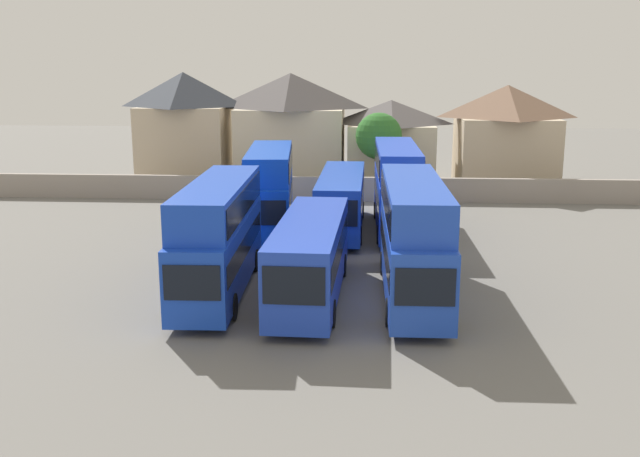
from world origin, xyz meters
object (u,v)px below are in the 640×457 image
at_px(house_terrace_left, 185,127).
at_px(bus_4, 270,185).
at_px(house_terrace_centre, 291,128).
at_px(bus_6, 397,183).
at_px(house_terrace_far_right, 506,135).
at_px(tree_left_of_lot, 379,137).
at_px(bus_2, 310,254).
at_px(house_terrace_right, 391,142).
at_px(bus_5, 342,198).
at_px(bus_3, 413,233).
at_px(bus_1, 219,231).

bearing_deg(house_terrace_left, bus_4, -61.51).
bearing_deg(house_terrace_centre, bus_6, -64.91).
xyz_separation_m(bus_4, house_terrace_centre, (-0.65, 18.44, 1.93)).
bearing_deg(bus_6, house_terrace_left, -135.67).
bearing_deg(house_terrace_far_right, tree_left_of_lot, -154.36).
bearing_deg(tree_left_of_lot, bus_4, -117.89).
distance_m(bus_4, bus_6, 7.73).
xyz_separation_m(house_terrace_centre, house_terrace_far_right, (17.99, -0.60, -0.48)).
bearing_deg(house_terrace_far_right, house_terrace_centre, 178.10).
relative_size(bus_2, house_terrace_left, 1.19).
bearing_deg(bus_4, house_terrace_right, 151.95).
bearing_deg(tree_left_of_lot, house_terrace_right, 79.02).
distance_m(bus_4, house_terrace_right, 20.03).
bearing_deg(bus_6, house_terrace_far_right, 149.94).
height_order(bus_5, bus_6, bus_6).
bearing_deg(house_terrace_right, bus_4, -113.09).
xyz_separation_m(bus_2, house_terrace_left, (-13.21, 30.84, 2.79)).
height_order(house_terrace_right, house_terrace_far_right, house_terrace_far_right).
height_order(house_terrace_left, house_terrace_centre, house_terrace_left).
height_order(bus_3, bus_4, bus_3).
xyz_separation_m(bus_4, bus_5, (4.36, 0.33, -0.83)).
height_order(bus_2, bus_4, bus_4).
distance_m(bus_5, tree_left_of_lot, 12.92).
relative_size(bus_5, house_terrace_left, 1.28).
height_order(house_terrace_far_right, tree_left_of_lot, house_terrace_far_right).
bearing_deg(bus_2, house_terrace_centre, -170.83).
distance_m(bus_2, house_terrace_far_right, 33.84).
bearing_deg(bus_3, house_terrace_right, 179.35).
relative_size(bus_4, house_terrace_right, 1.43).
xyz_separation_m(bus_1, house_terrace_right, (8.47, 30.73, 0.82)).
distance_m(house_terrace_centre, tree_left_of_lot, 9.33).
relative_size(bus_2, house_terrace_far_right, 1.34).
bearing_deg(house_terrace_far_right, house_terrace_left, 179.92).
bearing_deg(bus_5, bus_4, -85.13).
distance_m(house_terrace_left, house_terrace_right, 17.60).
bearing_deg(bus_4, bus_1, -7.82).
bearing_deg(house_terrace_centre, house_terrace_left, -176.46).
xyz_separation_m(house_terrace_left, tree_left_of_lot, (16.46, -5.12, -0.23)).
height_order(bus_2, house_terrace_centre, house_terrace_centre).
distance_m(bus_1, tree_left_of_lot, 26.20).
relative_size(bus_3, bus_5, 0.97).
bearing_deg(house_terrace_centre, tree_left_of_lot, -37.49).
relative_size(bus_2, bus_3, 0.97).
height_order(bus_3, bus_6, bus_6).
height_order(house_terrace_centre, house_terrace_far_right, house_terrace_centre).
bearing_deg(bus_5, tree_left_of_lot, 169.60).
bearing_deg(bus_4, bus_2, 10.18).
height_order(bus_1, house_terrace_centre, house_terrace_centre).
distance_m(bus_2, tree_left_of_lot, 26.05).
height_order(bus_1, bus_4, bus_4).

